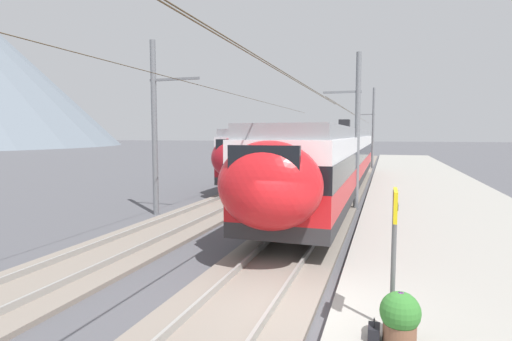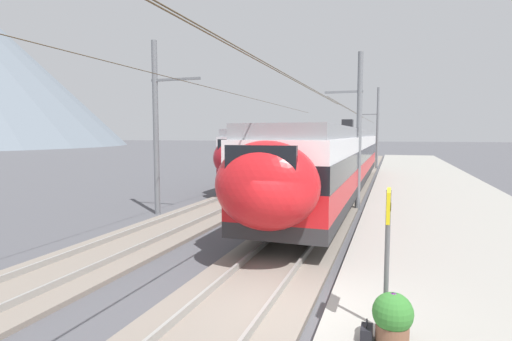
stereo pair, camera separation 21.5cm
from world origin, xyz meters
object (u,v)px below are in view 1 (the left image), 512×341
at_px(train_near_platform, 336,157).
at_px(train_far_track, 296,149).
at_px(catenary_mast_mid, 355,129).
at_px(handbag_near_sign, 374,332).
at_px(catenary_mast_far_side, 158,124).
at_px(potted_plant_platform_edge, 400,316).
at_px(platform_sign, 394,228).
at_px(catenary_mast_east, 372,128).

bearing_deg(train_near_platform, train_far_track, 22.49).
xyz_separation_m(catenary_mast_mid, handbag_near_sign, (-12.76, -1.29, -3.40)).
distance_m(catenary_mast_far_side, potted_plant_platform_edge, 13.67).
xyz_separation_m(train_near_platform, train_far_track, (11.78, 4.88, 0.00)).
xyz_separation_m(train_near_platform, potted_plant_platform_edge, (-16.85, -3.01, -1.49)).
xyz_separation_m(train_near_platform, catenary_mast_mid, (-4.07, -1.34, 1.58)).
bearing_deg(catenary_mast_mid, platform_sign, -172.79).
xyz_separation_m(catenary_mast_mid, platform_sign, (-12.34, -1.56, -1.79)).
bearing_deg(handbag_near_sign, train_far_track, 14.70).
relative_size(platform_sign, potted_plant_platform_edge, 2.86).
bearing_deg(potted_plant_platform_edge, handbag_near_sign, 86.98).
distance_m(train_far_track, catenary_mast_far_side, 19.80).
bearing_deg(handbag_near_sign, catenary_mast_east, 2.04).
xyz_separation_m(train_far_track, potted_plant_platform_edge, (-28.63, -7.89, -1.49)).
height_order(catenary_mast_east, potted_plant_platform_edge, catenary_mast_east).
bearing_deg(platform_sign, train_near_platform, 10.03).
bearing_deg(catenary_mast_far_side, catenary_mast_mid, -64.95).
xyz_separation_m(train_far_track, catenary_mast_far_side, (-19.64, 1.88, 1.76)).
bearing_deg(catenary_mast_mid, catenary_mast_far_side, 115.05).
height_order(platform_sign, handbag_near_sign, platform_sign).
relative_size(train_far_track, catenary_mast_far_side, 0.67).
bearing_deg(train_near_platform, platform_sign, -169.97).
height_order(catenary_mast_mid, potted_plant_platform_edge, catenary_mast_mid).
bearing_deg(train_far_track, train_near_platform, -157.51).
height_order(handbag_near_sign, potted_plant_platform_edge, potted_plant_platform_edge).
distance_m(train_far_track, catenary_mast_east, 9.83).
bearing_deg(catenary_mast_mid, catenary_mast_east, -0.03).
xyz_separation_m(train_far_track, catenary_mast_mid, (-15.85, -6.22, 1.57)).
distance_m(train_near_platform, catenary_mast_far_side, 10.51).
distance_m(train_far_track, potted_plant_platform_edge, 29.74).
bearing_deg(catenary_mast_east, handbag_near_sign, -177.96).
bearing_deg(train_near_platform, potted_plant_platform_edge, -169.86).
bearing_deg(catenary_mast_east, train_far_track, 139.69).
bearing_deg(catenary_mast_far_side, potted_plant_platform_edge, -132.64).
bearing_deg(platform_sign, catenary_mast_east, 2.50).
relative_size(train_far_track, catenary_mast_east, 0.67).
bearing_deg(catenary_mast_far_side, train_far_track, -5.46).
xyz_separation_m(catenary_mast_far_side, platform_sign, (-8.55, -9.65, -1.97)).
bearing_deg(platform_sign, potted_plant_platform_edge, -165.77).
bearing_deg(catenary_mast_east, catenary_mast_mid, 179.97).
distance_m(train_near_platform, train_far_track, 12.75).
distance_m(catenary_mast_mid, catenary_mast_east, 23.20).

